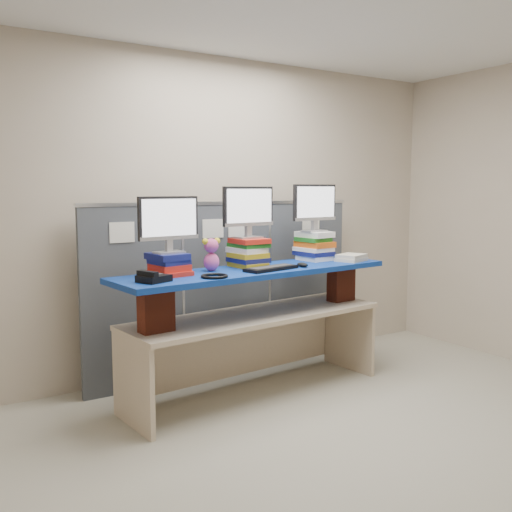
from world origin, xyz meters
TOP-DOWN VIEW (x-y plane):
  - room at (0.00, 0.00)m, footprint 5.00×4.00m
  - cubicle_partition at (-0.00, 1.78)m, footprint 2.60×0.06m
  - desk at (-0.07, 1.19)m, footprint 2.21×0.83m
  - brick_pier_left at (-0.96, 1.06)m, footprint 0.24×0.15m
  - brick_pier_right at (0.83, 1.22)m, footprint 0.24×0.15m
  - blue_board at (-0.07, 1.19)m, footprint 2.36×0.79m
  - book_stack_left at (-0.78, 1.25)m, footprint 0.28×0.33m
  - book_stack_center at (-0.07, 1.31)m, footprint 0.28×0.31m
  - book_stack_right at (0.65, 1.38)m, footprint 0.28×0.33m
  - monitor_left at (-0.78, 1.25)m, footprint 0.47×0.15m
  - monitor_center at (-0.07, 1.31)m, footprint 0.47×0.15m
  - monitor_right at (0.65, 1.38)m, footprint 0.47×0.15m
  - keyboard at (-0.01, 1.06)m, footprint 0.48×0.25m
  - mouse at (0.29, 1.07)m, footprint 0.09×0.13m
  - desk_phone at (-1.00, 1.02)m, footprint 0.24×0.23m
  - headset at (-0.56, 0.97)m, footprint 0.21×0.21m
  - plush_toy at (-0.42, 1.27)m, footprint 0.15×0.11m
  - binder_stack at (0.88, 1.15)m, footprint 0.31×0.28m

SIDE VIEW (x-z plane):
  - desk at x=-0.07m, z-range 0.20..0.86m
  - cubicle_partition at x=0.00m, z-range 0.00..1.53m
  - brick_pier_left at x=-0.96m, z-range 0.66..0.97m
  - brick_pier_right at x=0.83m, z-range 0.66..0.97m
  - blue_board at x=-0.07m, z-range 0.97..1.02m
  - headset at x=-0.56m, z-range 1.02..1.04m
  - keyboard at x=-0.01m, z-range 1.01..1.04m
  - mouse at x=0.29m, z-range 1.02..1.05m
  - binder_stack at x=0.88m, z-range 1.01..1.07m
  - desk_phone at x=-1.00m, z-range 1.00..1.08m
  - book_stack_left at x=-0.78m, z-range 1.01..1.17m
  - book_stack_center at x=-0.07m, z-range 1.01..1.25m
  - book_stack_right at x=0.65m, z-range 1.01..1.26m
  - plush_toy at x=-0.42m, z-range 1.02..1.27m
  - room at x=0.00m, z-range 0.00..2.80m
  - monitor_left at x=-0.78m, z-range 1.20..1.61m
  - monitor_center at x=-0.07m, z-range 1.27..1.68m
  - monitor_right at x=0.65m, z-range 1.29..1.70m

